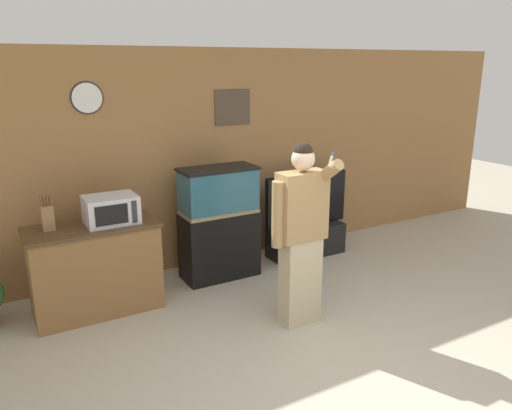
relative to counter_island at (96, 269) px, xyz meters
name	(u,v)px	position (x,y,z in m)	size (l,w,h in m)	color
ground_plane	(367,400)	(1.41, -2.43, -0.46)	(18.00, 18.00, 0.00)	#B2A893
wall_back_paneled	(197,160)	(1.41, 0.67, 0.85)	(10.00, 0.08, 2.60)	olive
counter_island	(96,269)	(0.00, 0.00, 0.00)	(1.25, 0.59, 0.91)	brown
microwave	(111,210)	(0.19, -0.02, 0.59)	(0.50, 0.38, 0.27)	silver
knife_block	(48,217)	(-0.38, 0.05, 0.58)	(0.11, 0.10, 0.35)	olive
aquarium_on_stand	(219,223)	(1.44, 0.17, 0.20)	(0.87, 0.43, 1.30)	black
tv_on_stand	(306,231)	(2.71, 0.22, -0.14)	(1.21, 0.40, 1.09)	black
person_standing	(301,233)	(1.63, -1.20, 0.46)	(0.55, 0.42, 1.75)	#BCAD89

